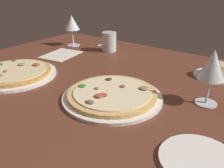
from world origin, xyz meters
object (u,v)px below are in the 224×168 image
Objects in this scene: pizza_side at (14,73)px; side_plate at (199,160)px; wine_glass_far at (72,24)px; wine_glass_near at (212,66)px; pizza_main at (112,95)px; ramekin_on_saucer at (216,72)px; spoon at (106,43)px; paper_menu at (61,55)px; water_glass at (109,43)px.

side_plate is at bearing -3.66° from pizza_side.
wine_glass_far is 0.95× the size of wine_glass_near.
wine_glass_near is at bearing 104.11° from side_plate.
pizza_main is at bearing 10.17° from pizza_side.
ramekin_on_saucer is at bearing 98.82° from wine_glass_near.
pizza_main is at bearing -50.63° from spoon.
pizza_main is 0.99× the size of pizza_side.
pizza_main is 1.75× the size of paper_menu.
water_glass is at bearing 140.14° from side_plate.
paper_menu is at bearing 100.66° from pizza_side.
water_glass is (9.39, 49.30, 3.00)cm from pizza_side.
paper_menu is (7.62, -16.19, -11.81)cm from wine_glass_far.
ramekin_on_saucer is (63.68, 45.94, 0.78)cm from pizza_side.
paper_menu is (-72.99, 7.71, -12.07)cm from wine_glass_near.
wine_glass_near is (3.74, -24.06, 10.25)cm from ramekin_on_saucer.
pizza_main is at bearing -51.84° from water_glass.
wine_glass_near is at bearing -29.01° from spoon.
wine_glass_far is 0.96× the size of side_plate.
wine_glass_near is (25.23, 14.32, 11.02)cm from pizza_main.
water_glass reaches higher than paper_menu.
side_plate is 98.43cm from spoon.
ramekin_on_saucer is 65.56cm from spoon.
spoon reaches higher than side_plate.
water_glass is (-54.29, 3.36, 2.22)cm from ramekin_on_saucer.
water_glass is at bearing 43.83° from paper_menu.
wine_glass_near is at bearing -25.29° from water_glass.
wine_glass_far is 1.69× the size of water_glass.
wine_glass_far is 101.53cm from side_plate.
wine_glass_near reaches higher than water_glass.
wine_glass_far is 21.99cm from spoon.
paper_menu is at bearing 173.97° from wine_glass_near.
side_plate is at bearing -78.37° from ramekin_on_saucer.
wine_glass_far is 21.44cm from paper_menu.
ramekin_on_saucer reaches higher than spoon.
wine_glass_far is at bearing -171.13° from water_glass.
wine_glass_near is at bearing -81.18° from ramekin_on_saucer.
wine_glass_near is at bearing -16.51° from wine_glass_far.
wine_glass_far is at bearing 149.94° from side_plate.
wine_glass_near reaches higher than side_plate.
side_plate is 1.67× the size of spoon.
paper_menu is (-69.25, -16.35, -1.83)cm from ramekin_on_saucer.
side_plate is (64.72, -54.05, -3.75)cm from water_glass.
spoon is at bearing 139.24° from side_plate.
wine_glass_far is at bearing -132.87° from spoon.
spoon is at bearing 47.13° from wine_glass_far.
ramekin_on_saucer is 0.90× the size of paper_menu.
water_glass is 0.53× the size of paper_menu.
pizza_side is at bearing -89.57° from spoon.
wine_glass_far is 1.61× the size of spoon.
wine_glass_far reaches higher than ramekin_on_saucer.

